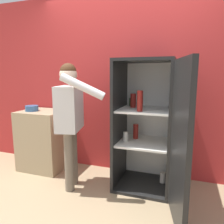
% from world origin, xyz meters
% --- Properties ---
extents(ground_plane, '(12.00, 12.00, 0.00)m').
position_xyz_m(ground_plane, '(0.00, 0.00, 0.00)').
color(ground_plane, tan).
extents(wall_back, '(7.00, 0.06, 2.55)m').
position_xyz_m(wall_back, '(0.00, 0.98, 1.27)').
color(wall_back, '#B72D2D').
rests_on(wall_back, ground_plane).
extents(refrigerator, '(0.89, 1.33, 1.61)m').
position_xyz_m(refrigerator, '(0.44, 0.51, 0.80)').
color(refrigerator, black).
rests_on(refrigerator, ground_plane).
extents(person, '(0.70, 0.57, 1.56)m').
position_xyz_m(person, '(-0.51, 0.27, 0.98)').
color(person, '#726656').
rests_on(person, ground_plane).
extents(counter, '(0.65, 0.55, 0.89)m').
position_xyz_m(counter, '(-1.21, 0.65, 0.44)').
color(counter, tan).
rests_on(counter, ground_plane).
extents(bowl, '(0.19, 0.19, 0.08)m').
position_xyz_m(bowl, '(-1.35, 0.60, 0.93)').
color(bowl, '#335B8E').
rests_on(bowl, counter).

